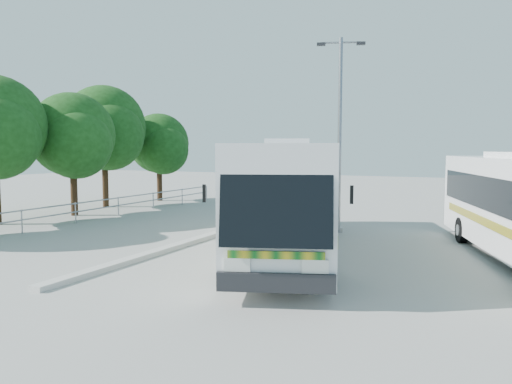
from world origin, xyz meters
The scene contains 8 objects.
ground centered at (0.00, 0.00, 0.00)m, with size 100.00×100.00×0.00m, color gray.
kerb_divider centered at (-2.30, 2.00, 0.07)m, with size 0.40×16.00×0.15m, color #B2B2AD.
railing centered at (-10.00, 4.00, 0.74)m, with size 0.06×22.00×1.00m.
tree_far_c centered at (-12.12, 5.10, 4.26)m, with size 4.97×4.69×6.49m.
tree_far_d centered at (-13.31, 8.80, 4.82)m, with size 5.62×5.30×7.33m.
tree_far_e centered at (-12.63, 13.30, 3.89)m, with size 4.54×4.28×5.92m.
coach_main centered at (1.40, 1.54, 2.01)m, with size 6.93×13.34×3.67m.
lamppost centered at (2.01, 5.89, 4.47)m, with size 1.93×0.82×8.10m.
Camera 1 is at (7.85, -14.54, 3.56)m, focal length 35.00 mm.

